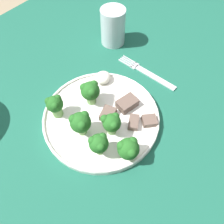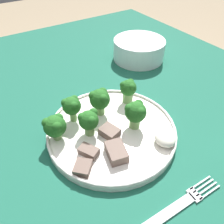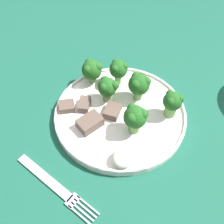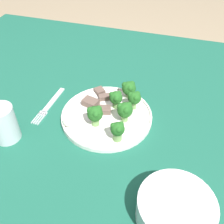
# 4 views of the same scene
# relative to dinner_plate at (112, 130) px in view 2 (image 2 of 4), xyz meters

# --- Properties ---
(table) EXTENTS (1.38, 1.12, 0.72)m
(table) POSITION_rel_dinner_plate_xyz_m (0.05, -0.03, -0.09)
(table) COLOR #195642
(table) RESTS_ON ground_plane
(dinner_plate) EXTENTS (0.26, 0.26, 0.02)m
(dinner_plate) POSITION_rel_dinner_plate_xyz_m (0.00, 0.00, 0.00)
(dinner_plate) COLOR white
(dinner_plate) RESTS_ON table
(fork) EXTENTS (0.03, 0.17, 0.00)m
(fork) POSITION_rel_dinner_plate_xyz_m (0.19, -0.00, -0.01)
(fork) COLOR silver
(fork) RESTS_ON table
(cream_bowl) EXTENTS (0.16, 0.16, 0.06)m
(cream_bowl) POSITION_rel_dinner_plate_xyz_m (-0.23, 0.25, 0.02)
(cream_bowl) COLOR white
(cream_bowl) RESTS_ON table
(broccoli_floret_near_rim_left) EXTENTS (0.04, 0.04, 0.06)m
(broccoli_floret_near_rim_left) POSITION_rel_dinner_plate_xyz_m (-0.06, 0.08, 0.04)
(broccoli_floret_near_rim_left) COLOR #709E56
(broccoli_floret_near_rim_left) RESTS_ON dinner_plate
(broccoli_floret_center_left) EXTENTS (0.04, 0.04, 0.05)m
(broccoli_floret_center_left) POSITION_rel_dinner_plate_xyz_m (-0.04, -0.10, 0.04)
(broccoli_floret_center_left) COLOR #709E56
(broccoli_floret_center_left) RESTS_ON dinner_plate
(broccoli_floret_back_left) EXTENTS (0.04, 0.04, 0.06)m
(broccoli_floret_back_left) POSITION_rel_dinner_plate_xyz_m (-0.06, 0.01, 0.04)
(broccoli_floret_back_left) COLOR #709E56
(broccoli_floret_back_left) RESTS_ON dinner_plate
(broccoli_floret_front_left) EXTENTS (0.04, 0.04, 0.06)m
(broccoli_floret_front_left) POSITION_rel_dinner_plate_xyz_m (-0.07, -0.05, 0.04)
(broccoli_floret_front_left) COLOR #709E56
(broccoli_floret_front_left) RESTS_ON dinner_plate
(broccoli_floret_center_back) EXTENTS (0.04, 0.04, 0.06)m
(broccoli_floret_center_back) POSITION_rel_dinner_plate_xyz_m (-0.02, -0.04, 0.04)
(broccoli_floret_center_back) COLOR #709E56
(broccoli_floret_center_back) RESTS_ON dinner_plate
(broccoli_floret_mid_cluster) EXTENTS (0.04, 0.04, 0.06)m
(broccoli_floret_mid_cluster) POSITION_rel_dinner_plate_xyz_m (0.02, 0.04, 0.04)
(broccoli_floret_mid_cluster) COLOR #709E56
(broccoli_floret_mid_cluster) RESTS_ON dinner_plate
(meat_slice_front_slice) EXTENTS (0.04, 0.04, 0.02)m
(meat_slice_front_slice) POSITION_rel_dinner_plate_xyz_m (0.01, -0.01, 0.01)
(meat_slice_front_slice) COLOR brown
(meat_slice_front_slice) RESTS_ON dinner_plate
(meat_slice_middle_slice) EXTENTS (0.05, 0.04, 0.02)m
(meat_slice_middle_slice) POSITION_rel_dinner_plate_xyz_m (0.06, -0.03, 0.01)
(meat_slice_middle_slice) COLOR brown
(meat_slice_middle_slice) RESTS_ON dinner_plate
(meat_slice_rear_slice) EXTENTS (0.04, 0.04, 0.01)m
(meat_slice_rear_slice) POSITION_rel_dinner_plate_xyz_m (0.03, -0.07, 0.01)
(meat_slice_rear_slice) COLOR brown
(meat_slice_rear_slice) RESTS_ON dinner_plate
(meat_slice_edge_slice) EXTENTS (0.04, 0.04, 0.01)m
(meat_slice_edge_slice) POSITION_rel_dinner_plate_xyz_m (0.05, -0.09, 0.01)
(meat_slice_edge_slice) COLOR brown
(meat_slice_edge_slice) RESTS_ON dinner_plate
(sauce_dollop) EXTENTS (0.04, 0.04, 0.02)m
(sauce_dollop) POSITION_rel_dinner_plate_xyz_m (0.09, 0.07, 0.01)
(sauce_dollop) COLOR silver
(sauce_dollop) RESTS_ON dinner_plate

